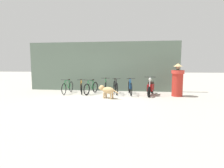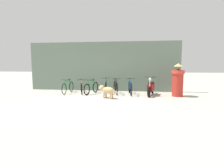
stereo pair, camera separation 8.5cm
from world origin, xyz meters
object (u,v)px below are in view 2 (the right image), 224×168
(bicycle_4, at_px, (116,87))
(person_in_robes, at_px, (178,80))
(stray_dog, at_px, (107,90))
(bicycle_0, at_px, (68,87))
(bicycle_2, at_px, (91,88))
(bicycle_1, at_px, (81,87))
(bicycle_5, at_px, (130,88))
(motorcycle, at_px, (151,88))
(bicycle_3, at_px, (106,87))

(bicycle_4, bearing_deg, person_in_robes, 70.14)
(bicycle_4, xyz_separation_m, stray_dog, (-0.29, -1.39, 0.04))
(bicycle_0, xyz_separation_m, bicycle_2, (1.41, -0.03, -0.01))
(person_in_robes, bearing_deg, bicycle_1, 33.93)
(bicycle_5, height_order, motorcycle, motorcycle)
(bicycle_1, xyz_separation_m, stray_dog, (1.72, -1.38, 0.07))
(bicycle_0, relative_size, bicycle_4, 1.05)
(bicycle_0, xyz_separation_m, bicycle_1, (0.78, 0.09, -0.00))
(bicycle_1, distance_m, motorcycle, 3.95)
(bicycle_0, xyz_separation_m, motorcycle, (4.73, -0.08, 0.06))
(bicycle_2, xyz_separation_m, bicycle_3, (0.82, 0.09, 0.05))
(bicycle_1, distance_m, stray_dog, 2.20)
(bicycle_3, height_order, stray_dog, bicycle_3)
(stray_dog, relative_size, person_in_robes, 0.63)
(bicycle_4, height_order, person_in_robes, person_in_robes)
(bicycle_3, bearing_deg, bicycle_5, 80.11)
(bicycle_0, bearing_deg, bicycle_4, 92.57)
(bicycle_4, xyz_separation_m, motorcycle, (1.94, -0.19, 0.03))
(motorcycle, xyz_separation_m, person_in_robes, (1.35, -0.16, 0.45))
(bicycle_2, relative_size, stray_dog, 1.48)
(bicycle_1, bearing_deg, bicycle_4, 71.21)
(bicycle_3, height_order, motorcycle, motorcycle)
(bicycle_1, xyz_separation_m, bicycle_2, (0.63, -0.13, -0.00))
(bicycle_2, xyz_separation_m, bicycle_4, (1.38, 0.14, 0.03))
(bicycle_3, distance_m, bicycle_4, 0.56)
(bicycle_2, xyz_separation_m, stray_dog, (1.09, -1.25, 0.07))
(motorcycle, bearing_deg, bicycle_5, -81.80)
(bicycle_5, bearing_deg, bicycle_0, -97.15)
(person_in_robes, bearing_deg, bicycle_4, 31.45)
(bicycle_5, distance_m, motorcycle, 1.12)
(bicycle_3, bearing_deg, bicycle_1, -99.31)
(bicycle_4, bearing_deg, bicycle_1, -103.28)
(bicycle_2, bearing_deg, bicycle_1, -86.79)
(stray_dog, bearing_deg, person_in_robes, -137.55)
(bicycle_0, height_order, person_in_robes, person_in_robes)
(bicycle_3, distance_m, person_in_robes, 3.88)
(bicycle_0, relative_size, bicycle_3, 0.98)
(bicycle_5, xyz_separation_m, person_in_robes, (2.47, -0.26, 0.47))
(motorcycle, bearing_deg, bicycle_2, -77.85)
(bicycle_1, xyz_separation_m, person_in_robes, (5.29, -0.34, 0.51))
(stray_dog, height_order, person_in_robes, person_in_robes)
(bicycle_2, height_order, stray_dog, bicycle_2)
(person_in_robes, bearing_deg, stray_dog, 53.76)
(bicycle_0, relative_size, person_in_robes, 1.00)
(bicycle_2, relative_size, motorcycle, 0.89)
(bicycle_0, relative_size, bicycle_1, 1.05)
(bicycle_4, bearing_deg, motorcycle, 70.64)
(bicycle_0, distance_m, bicycle_3, 2.23)
(bicycle_1, xyz_separation_m, bicycle_4, (2.01, 0.02, 0.03))
(bicycle_2, distance_m, bicycle_5, 2.20)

